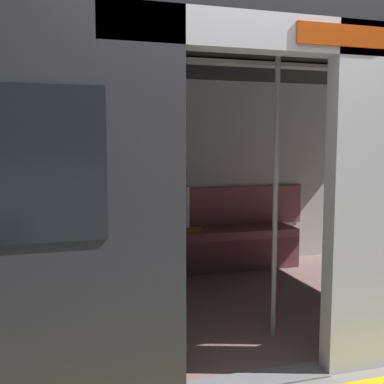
% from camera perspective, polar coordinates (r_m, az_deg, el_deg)
% --- Properties ---
extents(ground_plane, '(60.00, 60.00, 0.00)m').
position_cam_1_polar(ground_plane, '(3.02, 7.78, -21.86)').
color(ground_plane, gray).
extents(train_car, '(6.40, 2.86, 2.23)m').
position_cam_1_polar(train_car, '(3.83, -0.44, 7.18)').
color(train_car, silver).
rests_on(train_car, ground_plane).
extents(bench_seat, '(3.04, 0.44, 0.45)m').
position_cam_1_polar(bench_seat, '(5.02, -3.36, -6.25)').
color(bench_seat, '#935156').
rests_on(bench_seat, ground_plane).
extents(person_seated, '(0.55, 0.70, 1.17)m').
position_cam_1_polar(person_seated, '(4.90, -3.40, -2.66)').
color(person_seated, silver).
rests_on(person_seated, ground_plane).
extents(handbag, '(0.26, 0.15, 0.17)m').
position_cam_1_polar(handbag, '(4.93, -8.70, -4.28)').
color(handbag, maroon).
rests_on(handbag, bench_seat).
extents(book, '(0.22, 0.26, 0.03)m').
position_cam_1_polar(book, '(5.12, 0.21, -4.63)').
color(book, gold).
rests_on(book, bench_seat).
extents(grab_pole_door, '(0.04, 0.04, 2.09)m').
position_cam_1_polar(grab_pole_door, '(3.00, -2.46, -0.96)').
color(grab_pole_door, silver).
rests_on(grab_pole_door, ground_plane).
extents(grab_pole_far, '(0.04, 0.04, 2.09)m').
position_cam_1_polar(grab_pole_far, '(3.37, 10.16, -0.28)').
color(grab_pole_far, silver).
rests_on(grab_pole_far, ground_plane).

